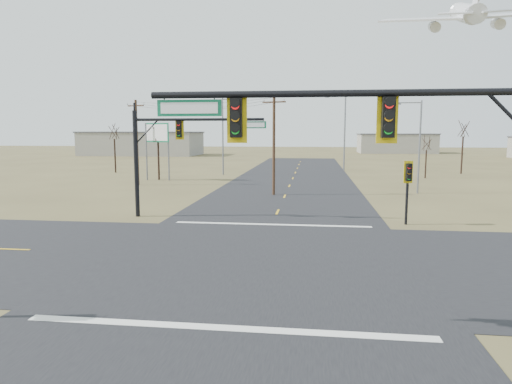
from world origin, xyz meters
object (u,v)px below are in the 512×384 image
streetlight_c (224,132)px  utility_pole_near (274,144)px  streetlight_b (343,128)px  bare_tree_c (427,143)px  streetlight_a (418,142)px  bare_tree_a (158,132)px  pedestal_signal_ne (408,178)px  highway_sign (157,140)px  utility_pole_far (137,141)px  mast_arm_far (179,141)px  bare_tree_b (114,131)px  bare_tree_d (464,128)px  mast_arm_near (400,146)px

streetlight_c → utility_pole_near: bearing=-57.8°
streetlight_b → bare_tree_c: size_ratio=1.98×
streetlight_a → bare_tree_a: (-27.78, 8.88, 0.91)m
pedestal_signal_ne → highway_sign: (-23.91, 23.50, 1.78)m
bare_tree_a → bare_tree_c: bare_tree_a is taller
streetlight_a → bare_tree_a: bearing=158.9°
utility_pole_far → highway_sign: bearing=84.7°
mast_arm_far → bare_tree_b: bearing=111.1°
mast_arm_far → bare_tree_c: bearing=42.9°
streetlight_a → streetlight_c: size_ratio=0.84×
utility_pole_far → bare_tree_a: (0.36, 5.64, 0.98)m
highway_sign → utility_pole_near: bearing=-12.7°
mast_arm_far → pedestal_signal_ne: 14.63m
streetlight_a → bare_tree_a: streetlight_a is taller
streetlight_b → bare_tree_d: streetlight_b is taller
bare_tree_b → streetlight_c: bearing=-4.5°
utility_pole_far → mast_arm_near: bearing=-58.8°
mast_arm_far → bare_tree_d: size_ratio=1.16×
bare_tree_b → bare_tree_a: bearing=-42.7°
mast_arm_far → bare_tree_a: bearing=102.8°
mast_arm_far → bare_tree_a: bare_tree_a is taller
utility_pole_far → streetlight_a: bearing=-6.6°
pedestal_signal_ne → bare_tree_b: bare_tree_b is taller
highway_sign → bare_tree_a: bare_tree_a is taller
streetlight_b → mast_arm_near: bearing=-114.1°
streetlight_b → bare_tree_c: (9.53, -9.62, -1.83)m
bare_tree_c → bare_tree_b: bearing=176.1°
highway_sign → bare_tree_d: 40.63m
streetlight_c → highway_sign: bearing=-120.4°
utility_pole_near → bare_tree_b: (-24.09, 20.27, 1.15)m
mast_arm_far → bare_tree_b: size_ratio=1.22×
utility_pole_near → utility_pole_far: 16.30m
pedestal_signal_ne → streetlight_a: (3.77, 15.22, 1.85)m
bare_tree_a → pedestal_signal_ne: bearing=-45.1°
streetlight_b → highway_sign: bearing=-166.5°
streetlight_a → utility_pole_far: bearing=170.1°
mast_arm_near → streetlight_c: 49.46m
highway_sign → streetlight_a: streetlight_a is taller
mast_arm_far → pedestal_signal_ne: mast_arm_far is taller
mast_arm_near → streetlight_a: bearing=73.9°
mast_arm_near → bare_tree_d: bare_tree_d is taller
mast_arm_far → streetlight_b: streetlight_b is taller
bare_tree_c → bare_tree_d: (6.37, 7.01, 1.80)m
mast_arm_far → bare_tree_d: (28.86, 36.15, 1.06)m
highway_sign → bare_tree_d: (38.33, 13.41, 1.46)m
mast_arm_far → highway_sign: mast_arm_far is taller
streetlight_a → streetlight_c: bearing=139.3°
streetlight_c → bare_tree_c: streetlight_c is taller
utility_pole_near → streetlight_c: 20.73m
mast_arm_near → streetlight_c: (-13.96, 47.44, 0.41)m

